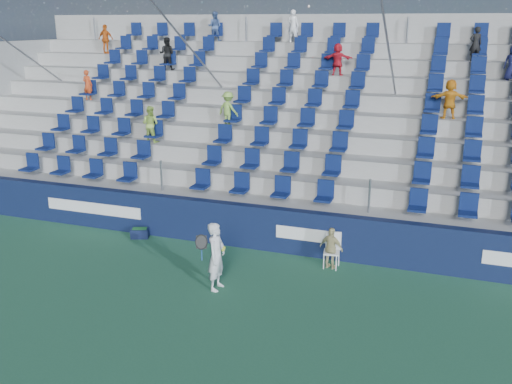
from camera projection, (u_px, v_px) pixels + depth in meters
ground at (206, 297)px, 12.77m from camera, size 70.00×70.00×0.00m
sponsor_wall at (253, 227)px, 15.44m from camera, size 24.00×0.32×1.20m
grandstand at (303, 137)px, 19.60m from camera, size 24.00×8.17×6.63m
tennis_player at (216, 256)px, 12.97m from camera, size 0.69×0.63×1.61m
line_judge_chair at (333, 247)px, 14.27m from camera, size 0.45×0.46×0.89m
line_judge at (331, 248)px, 14.14m from camera, size 0.67×0.41×1.07m
ball_bin at (140, 233)px, 16.27m from camera, size 0.58×0.48×0.28m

